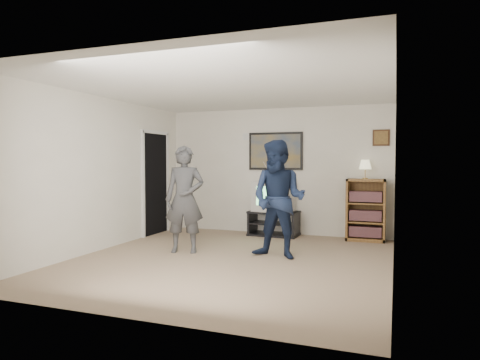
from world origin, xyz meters
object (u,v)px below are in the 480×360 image
Objects in this scene: crt_television at (273,196)px; person_short at (279,199)px; person_tall at (185,199)px; bookshelf at (366,210)px; media_stand at (274,223)px.

person_short reaches higher than crt_television.
bookshelf is at bearing 21.61° from person_tall.
crt_television is 1.94m from person_short.
person_short is (1.51, 0.12, 0.04)m from person_tall.
person_tall is (-0.92, -1.97, 0.61)m from media_stand.
media_stand is 0.57× the size of person_tall.
media_stand is 2.04m from person_short.
media_stand is at bearing -178.33° from bookshelf.
person_tall is (-0.91, -1.97, 0.08)m from crt_television.
person_tall reaches higher than crt_television.
bookshelf reaches higher than media_stand.
bookshelf is 3.34m from person_tall.
crt_television is 0.39× the size of person_short.
crt_television is 0.62× the size of bookshelf.
media_stand is 0.87× the size of bookshelf.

